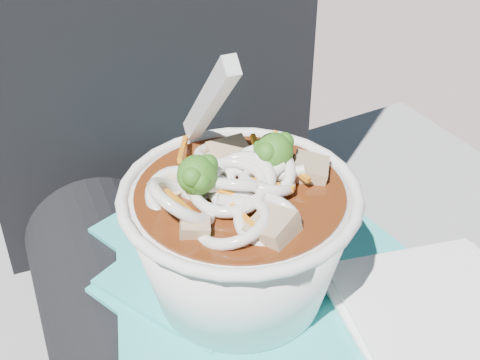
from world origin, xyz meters
name	(u,v)px	position (x,y,z in m)	size (l,w,h in m)	color
person_body	(208,280)	(0.00, 0.09, 0.56)	(0.34, 0.94, 1.00)	black
plastic_bag	(259,303)	(0.01, 0.00, 0.61)	(0.29, 0.41, 0.01)	#2CBAB8
napkins	(439,316)	(0.13, -0.07, 0.62)	(0.15, 0.16, 0.01)	white
udon_bowl	(239,231)	(0.00, 0.01, 0.68)	(0.17, 0.17, 0.20)	white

